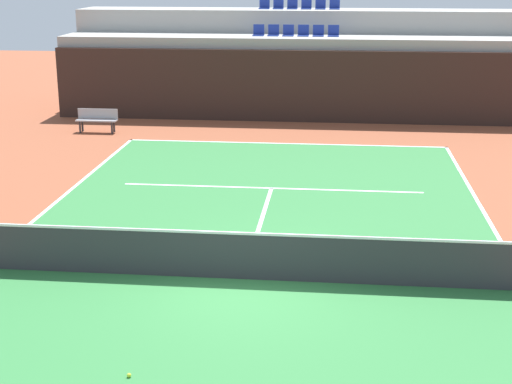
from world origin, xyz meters
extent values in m
plane|color=brown|center=(0.00, 0.00, 0.00)|extent=(80.00, 80.00, 0.00)
cube|color=#2D7238|center=(0.00, 0.00, 0.01)|extent=(11.00, 24.00, 0.01)
cube|color=white|center=(0.00, 11.95, 0.01)|extent=(11.00, 0.10, 0.00)
cube|color=white|center=(0.00, 6.40, 0.01)|extent=(8.26, 0.10, 0.00)
cube|color=white|center=(0.00, 3.20, 0.01)|extent=(0.10, 6.40, 0.00)
cube|color=black|center=(0.00, 15.96, 1.39)|extent=(18.87, 0.30, 2.78)
cube|color=#9E9E99|center=(0.00, 17.31, 1.60)|extent=(18.87, 2.40, 3.19)
cube|color=#9E9E99|center=(0.00, 19.71, 2.06)|extent=(18.87, 2.40, 4.11)
cube|color=navy|center=(-1.50, 17.31, 3.21)|extent=(0.44, 0.44, 0.04)
cube|color=navy|center=(-1.50, 17.51, 3.43)|extent=(0.44, 0.04, 0.40)
cube|color=navy|center=(-0.90, 17.31, 3.21)|extent=(0.44, 0.44, 0.04)
cube|color=navy|center=(-0.90, 17.51, 3.43)|extent=(0.44, 0.04, 0.40)
cube|color=navy|center=(-0.30, 17.31, 3.21)|extent=(0.44, 0.44, 0.04)
cube|color=navy|center=(-0.30, 17.51, 3.43)|extent=(0.44, 0.04, 0.40)
cube|color=navy|center=(0.30, 17.31, 3.21)|extent=(0.44, 0.44, 0.04)
cube|color=navy|center=(0.30, 17.51, 3.43)|extent=(0.44, 0.04, 0.40)
cube|color=navy|center=(0.90, 17.31, 3.21)|extent=(0.44, 0.44, 0.04)
cube|color=navy|center=(0.90, 17.51, 3.43)|extent=(0.44, 0.04, 0.40)
cube|color=navy|center=(1.50, 17.31, 3.21)|extent=(0.44, 0.44, 0.04)
cube|color=navy|center=(1.50, 17.51, 3.43)|extent=(0.44, 0.04, 0.40)
cube|color=navy|center=(-1.50, 19.71, 4.13)|extent=(0.44, 0.44, 0.04)
cube|color=navy|center=(-1.50, 19.91, 4.35)|extent=(0.44, 0.04, 0.40)
cube|color=navy|center=(-0.90, 19.71, 4.13)|extent=(0.44, 0.44, 0.04)
cube|color=navy|center=(-0.90, 19.91, 4.35)|extent=(0.44, 0.04, 0.40)
cube|color=navy|center=(-0.30, 19.71, 4.13)|extent=(0.44, 0.44, 0.04)
cube|color=navy|center=(-0.30, 19.91, 4.35)|extent=(0.44, 0.04, 0.40)
cube|color=navy|center=(0.30, 19.71, 4.13)|extent=(0.44, 0.44, 0.04)
cube|color=navy|center=(0.30, 19.91, 4.35)|extent=(0.44, 0.04, 0.40)
cube|color=navy|center=(0.90, 19.71, 4.13)|extent=(0.44, 0.44, 0.04)
cube|color=navy|center=(0.90, 19.91, 4.35)|extent=(0.44, 0.04, 0.40)
cube|color=navy|center=(1.50, 19.71, 4.13)|extent=(0.44, 0.44, 0.04)
cube|color=navy|center=(1.50, 19.91, 4.35)|extent=(0.44, 0.04, 0.40)
cube|color=#333338|center=(0.00, 0.00, 0.47)|extent=(10.90, 0.02, 0.92)
cube|color=white|center=(0.00, 0.00, 0.96)|extent=(10.90, 0.04, 0.05)
cube|color=#99999E|center=(-7.03, 13.10, 0.45)|extent=(1.50, 0.40, 0.05)
cube|color=#99999E|center=(-7.03, 13.28, 0.67)|extent=(1.50, 0.04, 0.36)
cube|color=#2D2D33|center=(-7.63, 12.96, 0.21)|extent=(0.06, 0.06, 0.42)
cube|color=#2D2D33|center=(-6.43, 12.96, 0.21)|extent=(0.06, 0.06, 0.42)
cube|color=#2D2D33|center=(-7.63, 13.24, 0.21)|extent=(0.06, 0.06, 0.42)
cube|color=#2D2D33|center=(-6.43, 13.24, 0.21)|extent=(0.06, 0.06, 0.42)
sphere|color=#CCE033|center=(-1.23, -3.88, 0.04)|extent=(0.07, 0.07, 0.07)
camera|label=1|loc=(1.73, -13.78, 5.90)|focal=53.73mm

